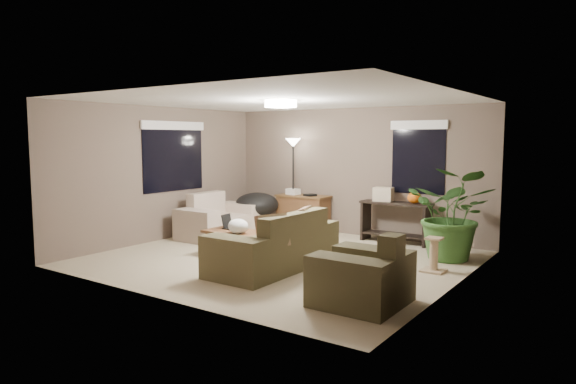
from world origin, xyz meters
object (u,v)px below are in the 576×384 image
Objects in this scene: main_sofa at (277,248)px; papasan_chair at (257,209)px; houseplant at (454,224)px; cat_scratching_post at (434,257)px; coffee_table at (235,235)px; desk at (303,213)px; loveseat at (218,221)px; armchair at (363,279)px; floor_lamp at (293,154)px; console_table at (396,219)px.

main_sofa is 2.13× the size of papasan_chair.
houseplant reaches higher than cat_scratching_post.
desk reaches higher than coffee_table.
cat_scratching_post is (1.97, 1.11, -0.08)m from main_sofa.
loveseat is 1.45× the size of desk.
armchair is 0.52× the size of floor_lamp.
papasan_chair reaches higher than coffee_table.
desk is at bearing 53.44° from loveseat.
loveseat is 4.35m from cat_scratching_post.
armchair reaches higher than coffee_table.
cat_scratching_post is at bearing -90.60° from houseplant.
floor_lamp is (-3.31, 3.46, 1.30)m from armchair.
main_sofa is 3.35m from floor_lamp.
desk and console_table have the same top height.
armchair is at bearing -46.23° from floor_lamp.
loveseat is at bearing -121.74° from floor_lamp.
floor_lamp is at bearing -178.30° from console_table.
loveseat is at bearing 141.32° from coffee_table.
desk is 0.75× the size of houseplant.
desk is 0.58× the size of floor_lamp.
houseplant is at bearing -30.83° from console_table.
coffee_table is 0.52× the size of floor_lamp.
loveseat is at bearing -126.56° from desk.
console_table is 0.89× the size of houseplant.
papasan_chair is at bearing 164.62° from cat_scratching_post.
loveseat is 1.09× the size of houseplant.
houseplant is (3.30, -0.76, 0.19)m from desk.
papasan_chair is 4.13m from houseplant.
main_sofa is at bearing -29.10° from loveseat.
floor_lamp reaches higher than main_sofa.
coffee_table is at bearing -38.68° from loveseat.
armchair is at bearing -23.44° from main_sofa.
desk is (-1.32, 2.74, 0.08)m from main_sofa.
floor_lamp reaches higher than coffee_table.
loveseat and armchair have the same top height.
desk is at bearing 31.24° from papasan_chair.
console_table is at bearing 10.10° from papasan_chair.
coffee_table is 0.77× the size of console_table.
main_sofa is 2.20× the size of armchair.
papasan_chair is at bearing 176.35° from houseplant.
papasan_chair is (-2.14, 2.24, 0.17)m from main_sofa.
armchair reaches higher than cat_scratching_post.
coffee_table is 2.80m from floor_lamp.
floor_lamp is at bearing 155.87° from cat_scratching_post.
main_sofa is 1.94m from armchair.
floor_lamp is (-1.53, 2.68, 1.30)m from main_sofa.
console_table is at bearing 56.04° from coffee_table.
loveseat is 4.41m from houseplant.
loveseat is 3.20× the size of cat_scratching_post.
loveseat is 1.75m from coffee_table.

